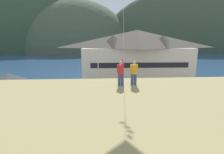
{
  "coord_description": "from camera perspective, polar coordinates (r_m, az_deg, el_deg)",
  "views": [
    {
      "loc": [
        -1.99,
        -20.71,
        10.1
      ],
      "look_at": [
        -0.07,
        9.0,
        3.7
      ],
      "focal_mm": 29.92,
      "sensor_mm": 36.0,
      "label": 1
    }
  ],
  "objects": [
    {
      "name": "parked_car_front_row_silver",
      "position": [
        32.75,
        23.94,
        -4.95
      ],
      "size": [
        4.3,
        2.25,
        1.82
      ],
      "color": "red",
      "rests_on": "parking_lot_pad"
    },
    {
      "name": "parked_car_front_row_end",
      "position": [
        30.15,
        14.38,
        -5.7
      ],
      "size": [
        4.27,
        2.19,
        1.82
      ],
      "color": "#B28923",
      "rests_on": "parking_lot_pad"
    },
    {
      "name": "storage_shed_waterside",
      "position": [
        45.72,
        2.81,
        1.99
      ],
      "size": [
        6.1,
        4.69,
        3.97
      ],
      "color": "beige",
      "rests_on": "ground"
    },
    {
      "name": "person_kite_flyer",
      "position": [
        13.11,
        2.71,
        1.45
      ],
      "size": [
        0.52,
        0.68,
        1.86
      ],
      "color": "#384770",
      "rests_on": "grassy_hill_foreground"
    },
    {
      "name": "moored_boat_wharfside",
      "position": [
        54.7,
        -7.44,
        2.16
      ],
      "size": [
        2.57,
        6.87,
        2.16
      ],
      "color": "silver",
      "rests_on": "ground"
    },
    {
      "name": "parked_car_front_row_red",
      "position": [
        24.3,
        -29.11,
        -11.31
      ],
      "size": [
        4.23,
        2.11,
        1.82
      ],
      "color": "slate",
      "rests_on": "parking_lot_pad"
    },
    {
      "name": "wharf_dock",
      "position": [
        57.09,
        -3.86,
        2.28
      ],
      "size": [
        3.2,
        15.6,
        0.7
      ],
      "color": "#70604C",
      "rests_on": "ground"
    },
    {
      "name": "parked_car_mid_row_center",
      "position": [
        24.22,
        9.84,
        -9.96
      ],
      "size": [
        4.24,
        2.13,
        1.82
      ],
      "color": "black",
      "rests_on": "parking_lot_pad"
    },
    {
      "name": "far_hill_east_peak",
      "position": [
        141.88,
        -10.82,
        7.84
      ],
      "size": [
        82.86,
        73.34,
        72.7
      ],
      "primitive_type": "ellipsoid",
      "color": "#42513D",
      "rests_on": "ground"
    },
    {
      "name": "parked_car_mid_row_far",
      "position": [
        24.49,
        -17.14,
        -10.08
      ],
      "size": [
        4.26,
        2.17,
        1.82
      ],
      "color": "black",
      "rests_on": "parking_lot_pad"
    },
    {
      "name": "bay_water",
      "position": [
        81.36,
        -2.27,
        5.01
      ],
      "size": [
        360.0,
        84.0,
        0.03
      ],
      "primitive_type": "cube",
      "color": "navy",
      "rests_on": "ground"
    },
    {
      "name": "parked_car_back_row_left",
      "position": [
        26.77,
        30.07,
        -9.29
      ],
      "size": [
        4.25,
        2.15,
        1.82
      ],
      "color": "#9EA3A8",
      "rests_on": "parking_lot_pad"
    },
    {
      "name": "parked_car_back_row_right",
      "position": [
        29.53,
        -2.98,
        -5.69
      ],
      "size": [
        4.3,
        2.26,
        1.82
      ],
      "color": "#236633",
      "rests_on": "parking_lot_pad"
    },
    {
      "name": "storage_shed_near_lot",
      "position": [
        32.39,
        -28.61,
        -2.98
      ],
      "size": [
        7.06,
        5.96,
        4.78
      ],
      "color": "#474C56",
      "rests_on": "ground"
    },
    {
      "name": "ground_plane",
      "position": [
        23.13,
        1.67,
        -13.76
      ],
      "size": [
        600.0,
        600.0,
        0.0
      ],
      "primitive_type": "plane",
      "color": "#66604C"
    },
    {
      "name": "parking_lot_pad",
      "position": [
        27.67,
        0.69,
        -9.16
      ],
      "size": [
        40.0,
        20.0,
        0.1
      ],
      "primitive_type": "cube",
      "color": "gray",
      "rests_on": "ground"
    },
    {
      "name": "parked_car_corner_spot",
      "position": [
        29.48,
        -16.1,
        -6.2
      ],
      "size": [
        4.25,
        2.15,
        1.82
      ],
      "color": "black",
      "rests_on": "parking_lot_pad"
    },
    {
      "name": "far_hill_center_saddle",
      "position": [
        152.02,
        22.5,
        7.42
      ],
      "size": [
        134.09,
        44.91,
        89.92
      ],
      "primitive_type": "ellipsoid",
      "color": "#3D4C38",
      "rests_on": "ground"
    },
    {
      "name": "parking_light_pole",
      "position": [
        31.75,
        -4.24,
        2.06
      ],
      "size": [
        0.24,
        0.78,
        7.84
      ],
      "color": "#ADADB2",
      "rests_on": "parking_lot_pad"
    },
    {
      "name": "far_hill_west_ridge",
      "position": [
        151.54,
        -27.04,
        7.01
      ],
      "size": [
        131.04,
        55.42,
        92.01
      ],
      "primitive_type": "ellipsoid",
      "color": "#334733",
      "rests_on": "ground"
    },
    {
      "name": "harbor_lodge",
      "position": [
        44.0,
        7.53,
        6.91
      ],
      "size": [
        26.25,
        10.14,
        11.65
      ],
      "color": "beige",
      "rests_on": "ground"
    },
    {
      "name": "parked_car_lone_by_shed",
      "position": [
        23.87,
        -2.91,
        -10.12
      ],
      "size": [
        4.32,
        2.29,
        1.82
      ],
      "color": "red",
      "rests_on": "parking_lot_pad"
    },
    {
      "name": "person_companion",
      "position": [
        13.31,
        6.69,
        1.48
      ],
      "size": [
        0.55,
        0.4,
        1.74
      ],
      "color": "#384770",
      "rests_on": "grassy_hill_foreground"
    }
  ]
}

